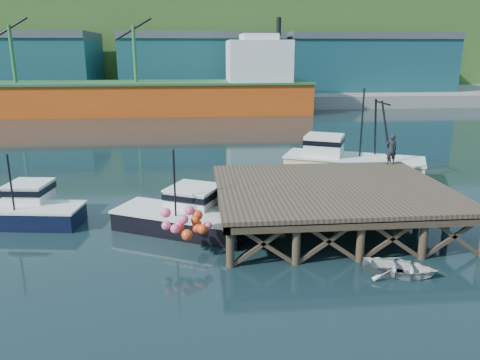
{
  "coord_description": "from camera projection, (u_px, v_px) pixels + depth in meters",
  "views": [
    {
      "loc": [
        -1.55,
        -23.01,
        8.91
      ],
      "look_at": [
        0.86,
        2.0,
        2.0
      ],
      "focal_mm": 35.0,
      "sensor_mm": 36.0,
      "label": 1
    }
  ],
  "objects": [
    {
      "name": "dockworker",
      "position": [
        391.0,
        149.0,
        28.97
      ],
      "size": [
        0.73,
        0.52,
        1.87
      ],
      "primitive_type": "imported",
      "rotation": [
        0.0,
        0.0,
        3.04
      ],
      "color": "black",
      "rests_on": "wharf"
    },
    {
      "name": "far_quay",
      "position": [
        202.0,
        93.0,
        91.5
      ],
      "size": [
        160.0,
        40.0,
        2.0
      ],
      "primitive_type": "cube",
      "color": "gray",
      "rests_on": "ground"
    },
    {
      "name": "ground",
      "position": [
        227.0,
        227.0,
        24.59
      ],
      "size": [
        300.0,
        300.0,
        0.0
      ],
      "primitive_type": "plane",
      "color": "black",
      "rests_on": "ground"
    },
    {
      "name": "wharf",
      "position": [
        332.0,
        190.0,
        24.4
      ],
      "size": [
        12.0,
        10.0,
        2.62
      ],
      "color": "brown",
      "rests_on": "ground"
    },
    {
      "name": "warehouse_right",
      "position": [
        362.0,
        65.0,
        88.02
      ],
      "size": [
        30.0,
        16.0,
        9.0
      ],
      "primitive_type": "cube",
      "color": "#194D53",
      "rests_on": "far_quay"
    },
    {
      "name": "boat_black",
      "position": [
        186.0,
        214.0,
        24.11
      ],
      "size": [
        7.55,
        6.34,
        4.41
      ],
      "rotation": [
        0.0,
        0.0,
        -0.47
      ],
      "color": "black",
      "rests_on": "ground"
    },
    {
      "name": "warehouse_left",
      "position": [
        2.0,
        66.0,
        82.01
      ],
      "size": [
        32.0,
        16.0,
        9.0
      ],
      "primitive_type": "cube",
      "color": "#194D53",
      "rests_on": "far_quay"
    },
    {
      "name": "dinghy",
      "position": [
        399.0,
        268.0,
        19.27
      ],
      "size": [
        3.6,
        3.15,
        0.62
      ],
      "primitive_type": "imported",
      "rotation": [
        0.0,
        0.0,
        1.17
      ],
      "color": "silver",
      "rests_on": "ground"
    },
    {
      "name": "warehouse_mid",
      "position": [
        202.0,
        65.0,
        85.24
      ],
      "size": [
        28.0,
        16.0,
        9.0
      ],
      "primitive_type": "cube",
      "color": "#194D53",
      "rests_on": "far_quay"
    },
    {
      "name": "boat_navy",
      "position": [
        24.0,
        209.0,
        25.01
      ],
      "size": [
        6.6,
        3.88,
        3.97
      ],
      "rotation": [
        0.0,
        0.0,
        -0.14
      ],
      "color": "black",
      "rests_on": "ground"
    },
    {
      "name": "hillside",
      "position": [
        199.0,
        43.0,
        117.64
      ],
      "size": [
        220.0,
        50.0,
        22.0
      ],
      "primitive_type": "cube",
      "color": "#2D511E",
      "rests_on": "ground"
    },
    {
      "name": "trawler",
      "position": [
        351.0,
        161.0,
        33.48
      ],
      "size": [
        10.22,
        7.14,
        6.47
      ],
      "rotation": [
        0.0,
        0.0,
        -0.43
      ],
      "color": "#EDE699",
      "rests_on": "ground"
    },
    {
      "name": "cargo_ship",
      "position": [
        147.0,
        91.0,
        68.99
      ],
      "size": [
        55.5,
        10.0,
        13.75
      ],
      "color": "#D64D14",
      "rests_on": "ground"
    }
  ]
}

